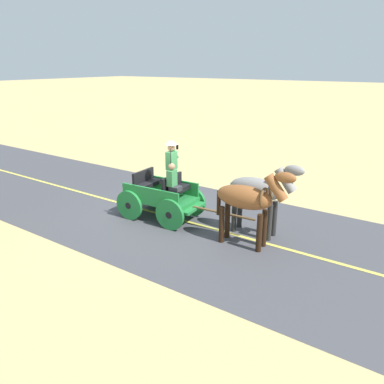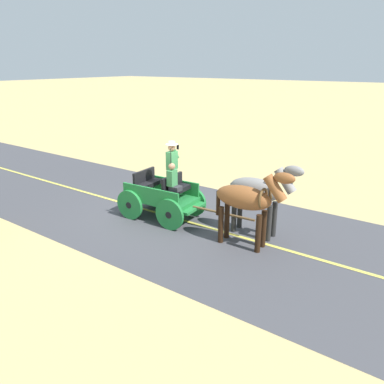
{
  "view_description": "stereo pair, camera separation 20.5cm",
  "coord_description": "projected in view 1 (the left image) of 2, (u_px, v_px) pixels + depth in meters",
  "views": [
    {
      "loc": [
        8.92,
        7.38,
        4.73
      ],
      "look_at": [
        0.18,
        1.37,
        1.1
      ],
      "focal_mm": 35.33,
      "sensor_mm": 36.0,
      "label": 1
    },
    {
      "loc": [
        8.8,
        7.54,
        4.73
      ],
      "look_at": [
        0.18,
        1.37,
        1.1
      ],
      "focal_mm": 35.33,
      "sensor_mm": 36.0,
      "label": 2
    }
  ],
  "objects": [
    {
      "name": "horse_near_side",
      "position": [
        259.0,
        191.0,
        10.59
      ],
      "size": [
        0.59,
        2.13,
        2.21
      ],
      "color": "gray",
      "rests_on": "ground"
    },
    {
      "name": "road_centre_stripe",
      "position": [
        161.0,
        214.0,
        12.43
      ],
      "size": [
        0.12,
        160.0,
        0.0
      ],
      "primitive_type": "cube",
      "color": "#DBCC4C",
      "rests_on": "road_surface"
    },
    {
      "name": "horse_off_side",
      "position": [
        248.0,
        199.0,
        9.94
      ],
      "size": [
        0.66,
        2.13,
        2.21
      ],
      "color": "brown",
      "rests_on": "ground"
    },
    {
      "name": "road_surface",
      "position": [
        161.0,
        214.0,
        12.43
      ],
      "size": [
        6.53,
        160.0,
        0.01
      ],
      "primitive_type": "cube",
      "color": "#424247",
      "rests_on": "ground"
    },
    {
      "name": "ground_plane",
      "position": [
        161.0,
        214.0,
        12.44
      ],
      "size": [
        200.0,
        200.0,
        0.0
      ],
      "primitive_type": "plane",
      "color": "tan"
    },
    {
      "name": "horse_drawn_carriage",
      "position": [
        163.0,
        194.0,
        11.9
      ],
      "size": [
        1.55,
        4.52,
        2.5
      ],
      "color": "#1E7233",
      "rests_on": "ground"
    }
  ]
}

